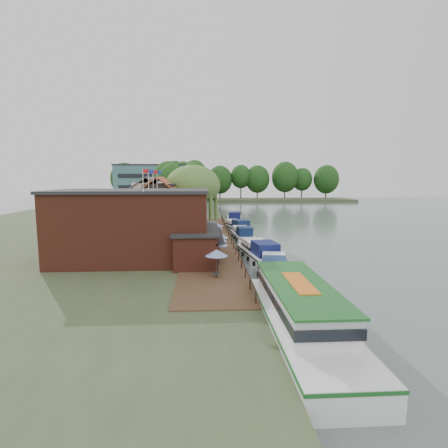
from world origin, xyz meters
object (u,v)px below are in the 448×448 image
object	(u,v)px
pub	(152,225)
umbrella_1	(218,252)
umbrella_3	(219,243)
umbrella_5	(214,234)
willow	(193,198)
cruiser_2	(242,233)
umbrella_2	(218,247)
cruiser_1	(259,250)
umbrella_0	(217,263)
umbrella_4	(212,239)
cruiser_4	(235,217)
hotel_block	(160,185)
cottage_b	(150,202)
cruiser_3	(237,225)
cottage_a	(161,207)
umbrella_6	(215,231)
tour_boat	(302,312)
swan	(282,306)
cruiser_0	(274,266)
cottage_c	(178,199)

from	to	relation	value
pub	umbrella_1	distance (m)	7.34
umbrella_3	umbrella_5	xyz separation A→B (m)	(-0.47, 6.60, 0.00)
willow	cruiser_2	xyz separation A→B (m)	(7.53, -3.09, -5.10)
umbrella_2	cruiser_1	distance (m)	5.82
umbrella_5	cruiser_2	world-z (taller)	umbrella_5
umbrella_0	umbrella_4	bearing A→B (deg)	90.56
pub	cruiser_4	xyz separation A→B (m)	(11.49, 36.44, -3.37)
hotel_block	umbrella_4	world-z (taller)	hotel_block
cottage_b	umbrella_5	distance (m)	19.46
cruiser_1	cruiser_3	size ratio (longest dim) A/B	1.08
cottage_a	umbrella_6	size ratio (longest dim) A/B	3.52
umbrella_3	cruiser_3	bearing A→B (deg)	80.05
tour_boat	swan	size ratio (longest dim) A/B	33.99
cottage_a	cruiser_1	bearing A→B (deg)	-43.25
cottage_b	umbrella_0	size ratio (longest dim) A/B	4.04
cruiser_2	swan	world-z (taller)	cruiser_2
cruiser_0	cruiser_3	bearing A→B (deg)	102.41
cottage_a	umbrella_2	world-z (taller)	cottage_a
umbrella_0	swan	world-z (taller)	umbrella_0
cruiser_4	cruiser_3	bearing A→B (deg)	-88.43
cruiser_3	swan	distance (m)	36.06
umbrella_5	cruiser_4	size ratio (longest dim) A/B	0.23
cruiser_1	tour_boat	bearing A→B (deg)	-100.26
cruiser_0	hotel_block	bearing A→B (deg)	115.36
pub	umbrella_3	size ratio (longest dim) A/B	8.42
cottage_b	umbrella_6	xyz separation A→B (m)	(10.63, -13.68, -2.96)
cottage_b	cruiser_3	size ratio (longest dim) A/B	0.99
swan	cruiser_2	bearing A→B (deg)	89.71
pub	umbrella_6	xyz separation A→B (m)	(6.63, 11.32, -2.36)
cottage_b	swan	bearing A→B (deg)	-67.67
willow	umbrella_6	bearing A→B (deg)	-70.16
pub	cottage_b	distance (m)	25.33
cottage_a	umbrella_5	bearing A→B (deg)	-39.71
umbrella_2	umbrella_4	world-z (taller)	same
umbrella_1	umbrella_6	world-z (taller)	same
cruiser_1	swan	world-z (taller)	cruiser_1
cruiser_2	swan	xyz separation A→B (m)	(-0.14, -28.15, -0.90)
cottage_a	umbrella_4	bearing A→B (deg)	-53.25
cottage_a	cruiser_4	distance (m)	25.13
cottage_c	umbrella_0	world-z (taller)	cottage_c
willow	umbrella_3	distance (m)	18.51
cottage_b	cruiser_0	size ratio (longest dim) A/B	1.00
cottage_a	umbrella_3	distance (m)	15.30
hotel_block	cruiser_1	world-z (taller)	hotel_block
pub	cottage_a	xyz separation A→B (m)	(-1.00, 15.00, 0.60)
cottage_c	cruiser_4	distance (m)	12.40
cruiser_0	cruiser_2	distance (m)	20.49
umbrella_0	cruiser_2	world-z (taller)	umbrella_0
hotel_block	cruiser_4	bearing A→B (deg)	-60.58
umbrella_3	cruiser_3	world-z (taller)	umbrella_3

